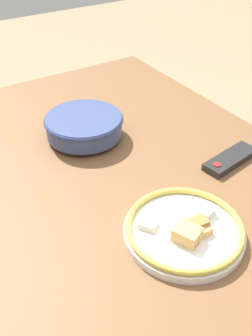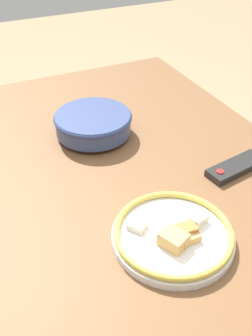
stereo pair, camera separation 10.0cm
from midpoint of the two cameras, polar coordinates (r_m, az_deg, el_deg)
The scene contains 5 objects.
ground_plane at distance 1.58m, azimuth -2.01°, elevation -22.50°, with size 8.00×8.00×0.00m, color #9E8460.
dining_table at distance 1.08m, azimuth -2.74°, elevation -4.66°, with size 1.40×0.96×0.73m.
noodle_bowl at distance 1.17m, azimuth -8.62°, elevation 6.04°, with size 0.23×0.23×0.07m.
food_plate at distance 0.86m, azimuth 5.09°, elevation -9.11°, with size 0.27×0.27×0.05m.
tv_remote at distance 1.10m, azimuth 12.42°, elevation 1.16°, with size 0.08×0.18×0.02m.
Camera 1 is at (0.68, -0.43, 1.36)m, focal length 42.00 mm.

